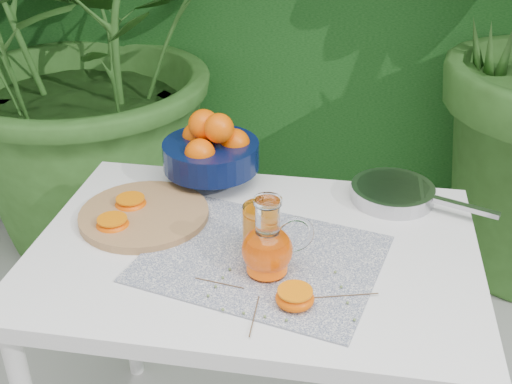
% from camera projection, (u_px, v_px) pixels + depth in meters
% --- Properties ---
extents(potted_plant_left, '(2.46, 2.46, 1.75)m').
position_uv_depth(potted_plant_left, '(87.00, 35.00, 2.52)').
color(potted_plant_left, '#2D551D').
rests_on(potted_plant_left, ground).
extents(white_table, '(1.00, 0.70, 0.75)m').
position_uv_depth(white_table, '(255.00, 276.00, 1.49)').
color(white_table, white).
rests_on(white_table, ground).
extents(placemat, '(0.58, 0.49, 0.00)m').
position_uv_depth(placemat, '(261.00, 258.00, 1.40)').
color(placemat, '#0B1840').
rests_on(placemat, white_table).
extents(cutting_board, '(0.38, 0.38, 0.02)m').
position_uv_depth(cutting_board, '(144.00, 215.00, 1.55)').
color(cutting_board, '#A6794B').
rests_on(cutting_board, white_table).
extents(fruit_bowl, '(0.30, 0.30, 0.20)m').
position_uv_depth(fruit_bowl, '(212.00, 149.00, 1.68)').
color(fruit_bowl, black).
rests_on(fruit_bowl, white_table).
extents(juice_pitcher, '(0.16, 0.14, 0.18)m').
position_uv_depth(juice_pitcher, '(268.00, 247.00, 1.33)').
color(juice_pitcher, white).
rests_on(juice_pitcher, white_table).
extents(juice_tumbler, '(0.09, 0.09, 0.11)m').
position_uv_depth(juice_tumbler, '(260.00, 229.00, 1.41)').
color(juice_tumbler, white).
rests_on(juice_tumbler, white_table).
extents(saute_pan, '(0.39, 0.27, 0.04)m').
position_uv_depth(saute_pan, '(394.00, 192.00, 1.62)').
color(saute_pan, '#ABABAF').
rests_on(saute_pan, white_table).
extents(orange_halves, '(0.55, 0.39, 0.04)m').
position_uv_depth(orange_halves, '(172.00, 239.00, 1.44)').
color(orange_halves, '#FF6F02').
rests_on(orange_halves, white_table).
extents(thyme_sprigs, '(0.38, 0.23, 0.01)m').
position_uv_depth(thyme_sprigs, '(275.00, 297.00, 1.28)').
color(thyme_sprigs, '#4E3824').
rests_on(thyme_sprigs, white_table).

